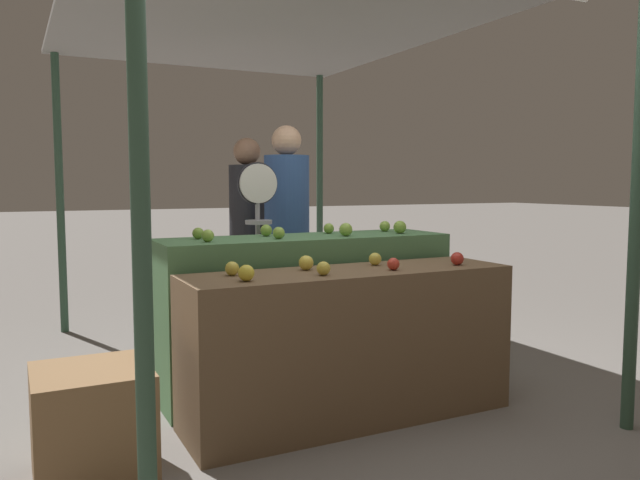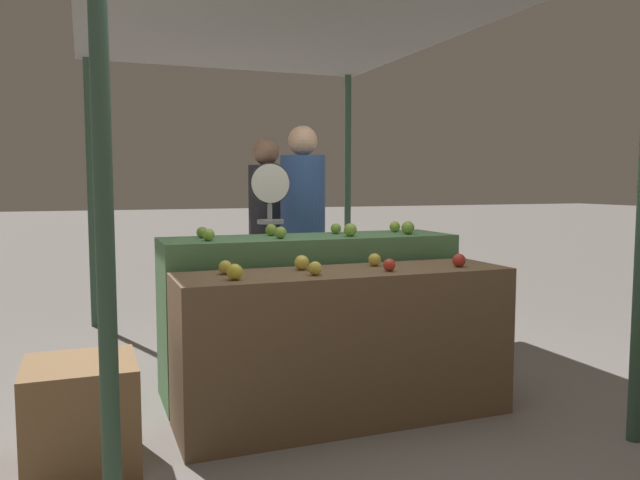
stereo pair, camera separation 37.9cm
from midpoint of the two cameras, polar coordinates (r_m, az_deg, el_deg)
The scene contains 23 objects.
ground_plane at distance 3.77m, azimuth -0.26°, elevation -15.99°, with size 60.00×60.00×0.00m, color slate.
market_canopy at distance 4.60m, azimuth -6.37°, elevation 18.34°, with size 2.83×4.05×2.56m.
display_counter_front at distance 3.64m, azimuth -0.26°, elevation -9.59°, with size 1.93×0.55×0.87m, color brown.
display_counter_back at distance 4.15m, azimuth -3.96°, elevation -6.68°, with size 1.93×0.55×1.02m, color #4C7A4C.
apple_front_0 at distance 3.20m, azimuth -10.16°, elevation -3.01°, with size 0.08×0.08×0.08m, color gold.
apple_front_1 at distance 3.35m, azimuth -2.92°, elevation -2.63°, with size 0.08×0.08×0.08m, color gold.
apple_front_2 at distance 3.55m, azimuth 3.70°, elevation -2.22°, with size 0.07×0.07×0.07m, color red.
apple_front_3 at distance 3.82m, azimuth 9.69°, elevation -1.71°, with size 0.08×0.08×0.08m, color #B72D23.
apple_front_4 at distance 3.40m, azimuth -11.22°, elevation -2.60°, with size 0.08×0.08×0.08m, color gold.
apple_front_5 at distance 3.55m, azimuth -4.34°, elevation -2.11°, with size 0.08×0.08×0.08m, color yellow.
apple_front_6 at distance 3.75m, azimuth 2.19°, elevation -1.77°, with size 0.08×0.08×0.08m, color gold.
apple_back_0 at distance 3.76m, azimuth -13.09°, elevation 0.37°, with size 0.07×0.07×0.07m, color #84AD3D.
apple_back_1 at distance 3.89m, azimuth -6.59°, elevation 0.63°, with size 0.08×0.08×0.08m, color #84AD3D.
apple_back_2 at distance 4.07m, azimuth -0.28°, elevation 0.95°, with size 0.09×0.09×0.09m, color #84AD3D.
apple_back_3 at distance 4.29m, azimuth 4.82°, elevation 1.17°, with size 0.09×0.09×0.09m, color #7AA338.
apple_back_4 at distance 3.97m, azimuth -13.79°, elevation 0.58°, with size 0.07×0.07×0.07m, color #7AA338.
apple_back_5 at distance 4.09m, azimuth -7.59°, elevation 0.86°, with size 0.08×0.08×0.08m, color #7AA338.
apple_back_6 at distance 4.27m, azimuth -1.73°, elevation 1.05°, with size 0.07×0.07×0.07m, color #7AA338.
apple_back_7 at distance 4.47m, azimuth 3.55°, elevation 1.25°, with size 0.08×0.08×0.08m, color #84AD3D.
produce_scale at distance 4.66m, azimuth -8.00°, elevation 2.12°, with size 0.31×0.20×1.52m.
person_vendor_at_scale at distance 5.08m, azimuth -5.19°, elevation 1.77°, with size 0.39×0.39×1.83m.
person_customer_left at distance 5.39m, azimuth -8.64°, elevation 1.60°, with size 0.41×0.41×1.75m.
wooden_crate_side at distance 3.24m, azimuth -23.40°, elevation -15.18°, with size 0.52×0.52×0.52m, color olive.
Camera 1 is at (-1.73, -3.08, 1.36)m, focal length 35.00 mm.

